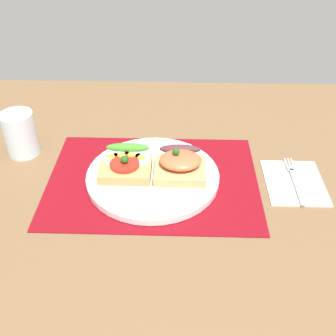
{
  "coord_description": "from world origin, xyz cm",
  "views": [
    {
      "loc": [
        4.92,
        -63.66,
        51.24
      ],
      "look_at": [
        3.0,
        0.0,
        3.13
      ],
      "focal_mm": 43.93,
      "sensor_mm": 36.0,
      "label": 1
    }
  ],
  "objects": [
    {
      "name": "drinking_glass",
      "position": [
        -28.51,
        8.85,
        4.78
      ],
      "size": [
        6.81,
        6.81,
        9.56
      ],
      "primitive_type": "cylinder",
      "color": "silver",
      "rests_on": "ground_plane"
    },
    {
      "name": "ground_plane",
      "position": [
        0.0,
        0.0,
        -1.6
      ],
      "size": [
        120.0,
        90.0,
        3.2
      ],
      "primitive_type": "cube",
      "color": "brown"
    },
    {
      "name": "sandwich_salmon",
      "position": [
        5.33,
        0.93,
        3.59
      ],
      "size": [
        9.92,
        9.9,
        5.52
      ],
      "color": "tan",
      "rests_on": "plate"
    },
    {
      "name": "plate",
      "position": [
        0.0,
        0.0,
        0.96
      ],
      "size": [
        26.19,
        26.19,
        1.33
      ],
      "primitive_type": "cylinder",
      "color": "white",
      "rests_on": "placemat"
    },
    {
      "name": "napkin",
      "position": [
        27.96,
        0.23,
        0.3
      ],
      "size": [
        11.29,
        13.98,
        0.6
      ],
      "primitive_type": "cube",
      "color": "white",
      "rests_on": "ground_plane"
    },
    {
      "name": "sandwich_egg_tomato",
      "position": [
        -5.32,
        1.17,
        3.16
      ],
      "size": [
        10.05,
        9.53,
        4.17
      ],
      "color": "tan",
      "rests_on": "plate"
    },
    {
      "name": "fork",
      "position": [
        27.98,
        0.38,
        0.76
      ],
      "size": [
        1.62,
        14.45,
        0.32
      ],
      "color": "#B7B7BC",
      "rests_on": "napkin"
    },
    {
      "name": "placemat",
      "position": [
        0.0,
        0.0,
        0.15
      ],
      "size": [
        41.45,
        30.06,
        0.3
      ],
      "primitive_type": "cube",
      "color": "maroon",
      "rests_on": "ground_plane"
    }
  ]
}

